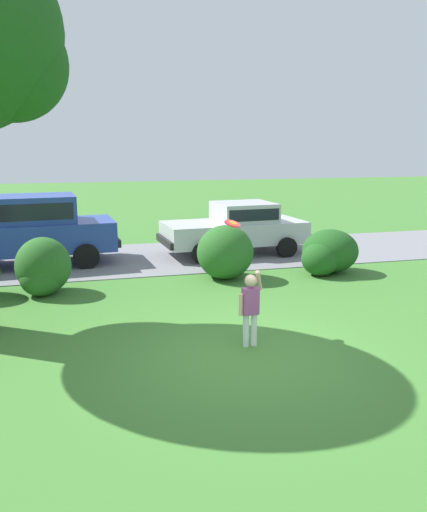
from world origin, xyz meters
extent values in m
plane|color=#3D752D|center=(0.00, 0.00, 0.00)|extent=(80.00, 80.00, 0.00)
cube|color=slate|center=(0.00, 7.35, 0.01)|extent=(28.00, 4.40, 0.02)
ellipsoid|color=#1E511C|center=(-3.38, 2.04, 4.53)|extent=(1.86, 1.86, 1.86)
ellipsoid|color=#286023|center=(-3.26, 4.33, 0.64)|extent=(1.21, 1.24, 1.27)
ellipsoid|color=#286023|center=(-3.31, 4.17, 0.42)|extent=(0.93, 0.93, 0.83)
ellipsoid|color=#286023|center=(0.98, 4.54, 0.67)|extent=(1.39, 1.34, 1.34)
ellipsoid|color=#286023|center=(0.94, 4.79, 0.47)|extent=(1.05, 1.05, 0.94)
ellipsoid|color=#1E511C|center=(3.79, 4.49, 0.56)|extent=(1.46, 1.35, 1.12)
ellipsoid|color=#1E511C|center=(3.40, 4.24, 0.43)|extent=(0.96, 0.96, 0.86)
cube|color=silver|center=(2.04, 7.28, 0.68)|extent=(4.32, 2.14, 0.64)
cube|color=silver|center=(2.36, 7.30, 1.28)|extent=(1.79, 1.74, 0.56)
cube|color=black|center=(2.36, 7.30, 1.28)|extent=(1.66, 1.75, 0.34)
cylinder|color=black|center=(0.81, 6.25, 0.30)|extent=(0.61, 0.26, 0.60)
cylinder|color=black|center=(0.68, 8.13, 0.30)|extent=(0.61, 0.26, 0.60)
cylinder|color=black|center=(3.41, 6.44, 0.30)|extent=(0.61, 0.26, 0.60)
cylinder|color=black|center=(3.27, 8.31, 0.30)|extent=(0.61, 0.26, 0.60)
cube|color=black|center=(-0.09, 7.13, 0.52)|extent=(0.25, 1.75, 0.20)
cube|color=black|center=(4.18, 7.44, 0.52)|extent=(0.25, 1.75, 0.20)
cube|color=#28429E|center=(-3.79, 7.28, 0.80)|extent=(4.64, 2.21, 0.80)
cube|color=#28429E|center=(-3.79, 7.28, 1.56)|extent=(2.60, 1.82, 0.72)
cube|color=black|center=(-3.79, 7.28, 1.56)|extent=(2.41, 1.82, 0.43)
cylinder|color=black|center=(-2.32, 6.46, 0.34)|extent=(0.70, 0.28, 0.68)
cylinder|color=black|center=(-2.48, 8.33, 0.34)|extent=(0.70, 0.28, 0.68)
cube|color=black|center=(-1.51, 7.47, 0.60)|extent=(0.27, 1.75, 0.20)
cylinder|color=white|center=(0.12, 0.28, 0.28)|extent=(0.10, 0.10, 0.55)
cylinder|color=white|center=(0.26, 0.29, 0.28)|extent=(0.10, 0.10, 0.55)
cube|color=#994C8C|center=(0.19, 0.28, 0.77)|extent=(0.27, 0.17, 0.44)
sphere|color=beige|center=(0.19, 0.28, 1.11)|extent=(0.20, 0.20, 0.20)
cylinder|color=beige|center=(0.35, 0.34, 1.09)|extent=(0.20, 0.24, 0.39)
cylinder|color=beige|center=(0.03, 0.28, 0.72)|extent=(0.07, 0.07, 0.36)
cylinder|color=red|center=(0.10, 1.04, 1.93)|extent=(0.29, 0.28, 0.15)
cylinder|color=orange|center=(0.10, 1.04, 1.93)|extent=(0.16, 0.16, 0.10)
camera|label=1|loc=(-2.39, -7.20, 3.24)|focal=35.70mm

